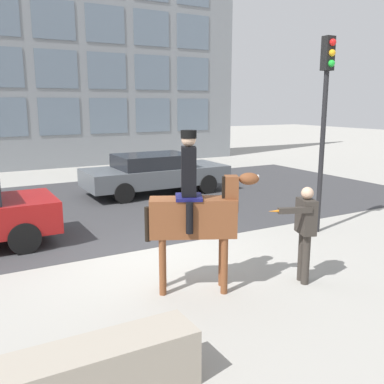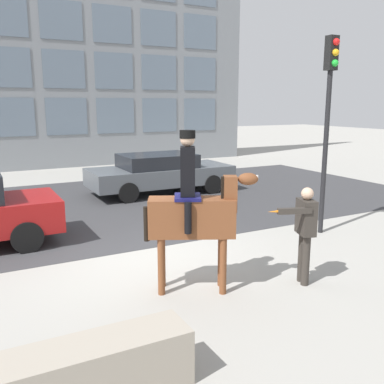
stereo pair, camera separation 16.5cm
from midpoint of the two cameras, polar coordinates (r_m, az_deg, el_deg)
ground_plane at (r=8.48m, az=-4.78°, el=-8.68°), size 80.00×80.00×0.00m
road_surface at (r=12.81m, az=-13.13°, el=-1.88°), size 21.05×8.50×0.01m
mounted_horse_lead at (r=6.65m, az=0.99°, el=-2.62°), size 1.66×1.03×2.56m
pedestrian_bystander at (r=7.25m, az=15.45°, el=-4.64°), size 0.91×0.45×1.63m
street_car_far_lane at (r=14.29m, az=-3.98°, el=2.65°), size 4.74×2.01×1.31m
traffic_light at (r=10.06m, az=18.21°, el=10.90°), size 0.24×0.29×4.37m
planter_ledge at (r=4.75m, az=-12.26°, el=-22.37°), size 2.07×0.56×0.62m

